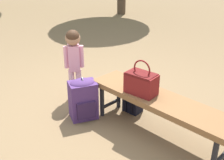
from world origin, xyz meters
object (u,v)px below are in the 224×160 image
at_px(backpack_small, 133,98).
at_px(park_bench, 159,103).
at_px(handbag, 141,82).
at_px(backpack_large, 83,98).
at_px(child_standing, 74,54).

bearing_deg(backpack_small, park_bench, 166.78).
height_order(handbag, backpack_large, handbag).
bearing_deg(backpack_small, child_standing, 26.34).
distance_m(park_bench, handbag, 0.28).
relative_size(park_bench, backpack_small, 4.67).
height_order(park_bench, backpack_small, park_bench).
distance_m(park_bench, backpack_small, 0.58).
bearing_deg(park_bench, backpack_large, 28.28).
height_order(handbag, child_standing, child_standing).
xyz_separation_m(park_bench, handbag, (0.19, 0.08, 0.18)).
distance_m(park_bench, child_standing, 1.29).
relative_size(handbag, backpack_small, 1.05).
bearing_deg(park_bench, child_standing, 10.69).
relative_size(park_bench, backpack_large, 3.18).
xyz_separation_m(child_standing, backpack_large, (-0.47, 0.18, -0.36)).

